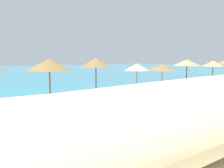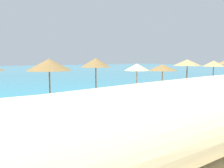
% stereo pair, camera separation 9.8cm
% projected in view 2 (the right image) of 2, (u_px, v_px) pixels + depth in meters
% --- Properties ---
extents(ground_plane, '(160.00, 160.00, 0.00)m').
position_uv_depth(ground_plane, '(133.00, 98.00, 16.77)').
color(ground_plane, beige).
extents(sea_water, '(160.00, 78.99, 0.01)m').
position_uv_depth(sea_water, '(7.00, 71.00, 53.64)').
color(sea_water, teal).
rests_on(sea_water, ground_plane).
extents(beach_umbrella_3, '(2.64, 2.64, 2.86)m').
position_uv_depth(beach_umbrella_3, '(49.00, 65.00, 13.55)').
color(beach_umbrella_3, brown).
rests_on(beach_umbrella_3, ground_plane).
extents(beach_umbrella_4, '(2.00, 2.00, 2.91)m').
position_uv_depth(beach_umbrella_4, '(96.00, 63.00, 15.18)').
color(beach_umbrella_4, brown).
rests_on(beach_umbrella_4, ground_plane).
extents(beach_umbrella_5, '(1.91, 1.91, 2.48)m').
position_uv_depth(beach_umbrella_5, '(137.00, 67.00, 17.44)').
color(beach_umbrella_5, brown).
rests_on(beach_umbrella_5, ground_plane).
extents(beach_umbrella_6, '(2.50, 2.50, 2.38)m').
position_uv_depth(beach_umbrella_6, '(163.00, 68.00, 19.54)').
color(beach_umbrella_6, brown).
rests_on(beach_umbrella_6, ground_plane).
extents(beach_umbrella_7, '(2.57, 2.57, 2.79)m').
position_uv_depth(beach_umbrella_7, '(187.00, 63.00, 21.46)').
color(beach_umbrella_7, brown).
rests_on(beach_umbrella_7, ground_plane).
extents(beach_umbrella_8, '(2.20, 2.20, 2.66)m').
position_uv_depth(beach_umbrella_8, '(214.00, 64.00, 22.86)').
color(beach_umbrella_8, brown).
rests_on(beach_umbrella_8, ground_plane).
extents(lounge_chair_0, '(1.72, 0.93, 1.05)m').
position_uv_depth(lounge_chair_0, '(219.00, 84.00, 22.73)').
color(lounge_chair_0, '#199972').
rests_on(lounge_chair_0, ground_plane).
extents(lounge_chair_1, '(1.34, 0.65, 0.99)m').
position_uv_depth(lounge_chair_1, '(204.00, 85.00, 21.22)').
color(lounge_chair_1, blue).
rests_on(lounge_chair_1, ground_plane).
extents(beach_ball, '(0.28, 0.28, 0.28)m').
position_uv_depth(beach_ball, '(196.00, 98.00, 16.32)').
color(beach_ball, yellow).
rests_on(beach_ball, ground_plane).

